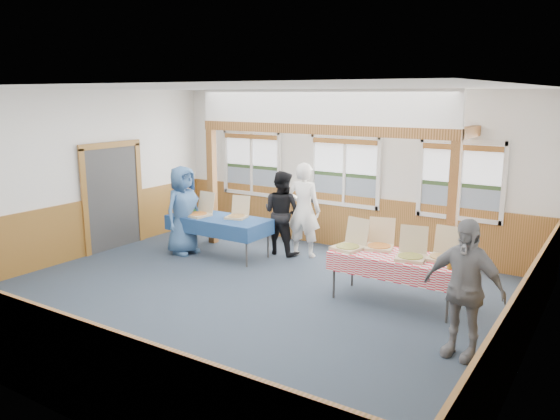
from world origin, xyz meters
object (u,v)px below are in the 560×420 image
object	(u,v)px
table_right	(397,258)
woman_white	(304,210)
table_left	(219,220)
woman_black	(282,213)
man_blue	(183,210)
person_grey	(464,289)

from	to	relation	value
table_right	woman_white	xyz separation A→B (m)	(-2.41, 1.36, 0.22)
table_left	table_right	world-z (taller)	same
table_left	woman_white	distance (m)	1.68
woman_white	table_left	bearing A→B (deg)	20.81
woman_black	man_blue	bearing A→B (deg)	36.42
woman_white	table_right	bearing A→B (deg)	142.06
table_left	woman_black	bearing A→B (deg)	49.54
table_right	woman_white	distance (m)	2.78
woman_black	person_grey	size ratio (longest dim) A/B	0.97
table_left	person_grey	bearing A→B (deg)	-6.19
woman_white	woman_black	distance (m)	0.47
woman_white	man_blue	world-z (taller)	woman_white
woman_black	person_grey	distance (m)	4.85
man_blue	person_grey	distance (m)	5.96
table_right	man_blue	xyz separation A→B (m)	(-4.50, 0.24, 0.17)
woman_black	table_left	bearing A→B (deg)	40.61
table_left	woman_black	xyz separation A→B (m)	(0.99, 0.75, 0.12)
table_right	person_grey	bearing A→B (deg)	-28.44
table_left	woman_white	world-z (taller)	woman_white
person_grey	table_left	bearing A→B (deg)	171.44
table_left	table_right	xyz separation A→B (m)	(3.86, -0.54, -0.00)
table_left	table_right	distance (m)	3.90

